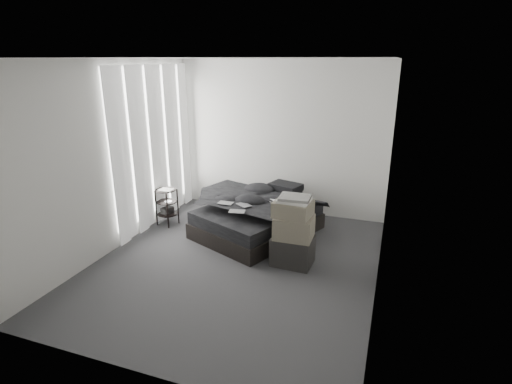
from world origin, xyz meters
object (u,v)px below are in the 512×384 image
(side_stand, at_px, (167,207))
(box_lower, at_px, (293,250))
(bed, at_px, (257,226))
(laptop, at_px, (276,198))

(side_stand, distance_m, box_lower, 2.35)
(bed, xyz_separation_m, laptop, (0.32, -0.09, 0.52))
(side_stand, bearing_deg, bed, 6.16)
(bed, relative_size, laptop, 6.24)
(bed, relative_size, side_stand, 2.96)
(bed, relative_size, box_lower, 3.40)
(side_stand, xyz_separation_m, box_lower, (2.27, -0.61, -0.11))
(bed, xyz_separation_m, box_lower, (0.76, -0.78, 0.07))
(bed, bearing_deg, laptop, 7.50)
(laptop, bearing_deg, bed, -154.50)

